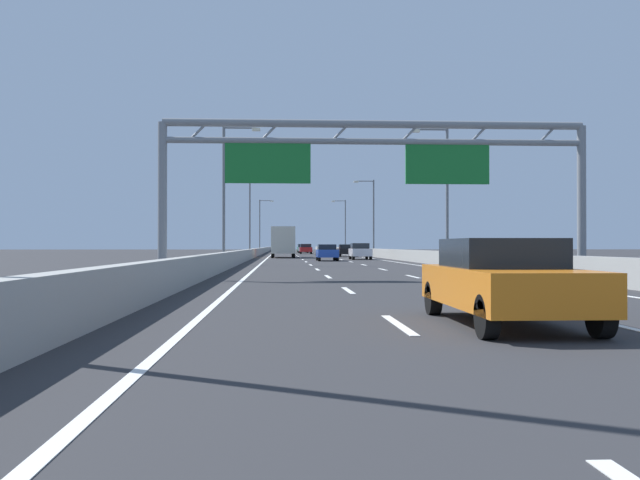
{
  "coord_description": "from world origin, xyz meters",
  "views": [
    {
      "loc": [
        -3.75,
        0.72,
        1.33
      ],
      "look_at": [
        0.85,
        86.11,
        1.97
      ],
      "focal_mm": 39.89,
      "sensor_mm": 36.0,
      "label": 1
    }
  ],
  "objects": [
    {
      "name": "ground_plane",
      "position": [
        0.0,
        100.0,
        0.0
      ],
      "size": [
        260.0,
        260.0,
        0.0
      ],
      "primitive_type": "plane",
      "color": "#2D2D30"
    },
    {
      "name": "lane_dash_right_1",
      "position": [
        1.8,
        12.5,
        0.01
      ],
      "size": [
        0.16,
        3.0,
        0.01
      ],
      "primitive_type": "cube",
      "color": "white",
      "rests_on": "ground_plane"
    },
    {
      "name": "lane_dash_left_6",
      "position": [
        -1.8,
        57.5,
        0.01
      ],
      "size": [
        0.16,
        3.0,
        0.01
      ],
      "primitive_type": "cube",
      "color": "white",
      "rests_on": "ground_plane"
    },
    {
      "name": "barrier_right",
      "position": [
        6.9,
        110.0,
        0.47
      ],
      "size": [
        0.45,
        220.0,
        0.95
      ],
      "color": "#9E9E99",
      "rests_on": "ground_plane"
    },
    {
      "name": "streetlamp_right_far",
      "position": [
        7.47,
        88.76,
        5.4
      ],
      "size": [
        2.58,
        0.28,
        9.5
      ],
      "color": "slate",
      "rests_on": "ground_plane"
    },
    {
      "name": "lane_dash_right_8",
      "position": [
        1.8,
        75.5,
        0.01
      ],
      "size": [
        0.16,
        3.0,
        0.01
      ],
      "primitive_type": "cube",
      "color": "white",
      "rests_on": "ground_plane"
    },
    {
      "name": "blue_car",
      "position": [
        0.13,
        61.46,
        0.73
      ],
      "size": [
        1.72,
        4.37,
        1.41
      ],
      "color": "#2347AD",
      "rests_on": "ground_plane"
    },
    {
      "name": "lane_dash_left_14",
      "position": [
        -1.8,
        129.5,
        0.01
      ],
      "size": [
        0.16,
        3.0,
        0.01
      ],
      "primitive_type": "cube",
      "color": "white",
      "rests_on": "ground_plane"
    },
    {
      "name": "lane_dash_left_7",
      "position": [
        -1.8,
        66.5,
        0.01
      ],
      "size": [
        0.16,
        3.0,
        0.01
      ],
      "primitive_type": "cube",
      "color": "white",
      "rests_on": "ground_plane"
    },
    {
      "name": "lane_dash_right_11",
      "position": [
        1.8,
        102.5,
        0.01
      ],
      "size": [
        0.16,
        3.0,
        0.01
      ],
      "primitive_type": "cube",
      "color": "white",
      "rests_on": "ground_plane"
    },
    {
      "name": "lane_dash_right_4",
      "position": [
        1.8,
        39.5,
        0.01
      ],
      "size": [
        0.16,
        3.0,
        0.01
      ],
      "primitive_type": "cube",
      "color": "white",
      "rests_on": "ground_plane"
    },
    {
      "name": "green_car",
      "position": [
        0.06,
        135.2,
        0.79
      ],
      "size": [
        1.71,
        4.25,
        1.55
      ],
      "color": "#1E7A38",
      "rests_on": "ground_plane"
    },
    {
      "name": "lane_dash_left_2",
      "position": [
        -1.8,
        21.5,
        0.01
      ],
      "size": [
        0.16,
        3.0,
        0.01
      ],
      "primitive_type": "cube",
      "color": "white",
      "rests_on": "ground_plane"
    },
    {
      "name": "lane_dash_left_17",
      "position": [
        -1.8,
        156.5,
        0.01
      ],
      "size": [
        0.16,
        3.0,
        0.01
      ],
      "primitive_type": "cube",
      "color": "white",
      "rests_on": "ground_plane"
    },
    {
      "name": "lane_dash_right_3",
      "position": [
        1.8,
        30.5,
        0.01
      ],
      "size": [
        0.16,
        3.0,
        0.01
      ],
      "primitive_type": "cube",
      "color": "white",
      "rests_on": "ground_plane"
    },
    {
      "name": "lane_dash_left_5",
      "position": [
        -1.8,
        48.5,
        0.01
      ],
      "size": [
        0.16,
        3.0,
        0.01
      ],
      "primitive_type": "cube",
      "color": "white",
      "rests_on": "ground_plane"
    },
    {
      "name": "sign_gantry",
      "position": [
        -0.15,
        29.0,
        4.85
      ],
      "size": [
        17.27,
        0.36,
        6.36
      ],
      "color": "gray",
      "rests_on": "ground_plane"
    },
    {
      "name": "streetlamp_left_mid",
      "position": [
        -7.47,
        49.31,
        5.4
      ],
      "size": [
        2.58,
        0.28,
        9.5
      ],
      "color": "slate",
      "rests_on": "ground_plane"
    },
    {
      "name": "streetlamp_right_mid",
      "position": [
        7.47,
        49.31,
        5.4
      ],
      "size": [
        2.58,
        0.28,
        9.5
      ],
      "color": "slate",
      "rests_on": "ground_plane"
    },
    {
      "name": "box_truck",
      "position": [
        -3.61,
        77.14,
        1.78
      ],
      "size": [
        2.48,
        8.35,
        3.28
      ],
      "color": "#B21E19",
      "rests_on": "ground_plane"
    },
    {
      "name": "black_car",
      "position": [
        3.65,
        82.8,
        0.73
      ],
      "size": [
        1.73,
        4.43,
        1.43
      ],
      "color": "black",
      "rests_on": "ground_plane"
    },
    {
      "name": "red_car",
      "position": [
        -0.03,
        110.48,
        0.8
      ],
      "size": [
        1.84,
        4.42,
        1.54
      ],
      "color": "red",
      "rests_on": "ground_plane"
    },
    {
      "name": "lane_dash_left_16",
      "position": [
        -1.8,
        147.5,
        0.01
      ],
      "size": [
        0.16,
        3.0,
        0.01
      ],
      "primitive_type": "cube",
      "color": "white",
      "rests_on": "ground_plane"
    },
    {
      "name": "lane_dash_right_12",
      "position": [
        1.8,
        111.5,
        0.01
      ],
      "size": [
        0.16,
        3.0,
        0.01
      ],
      "primitive_type": "cube",
      "color": "white",
      "rests_on": "ground_plane"
    },
    {
      "name": "edge_line_left",
      "position": [
        -5.25,
        88.0,
        0.01
      ],
      "size": [
        0.16,
        176.0,
        0.01
      ],
      "primitive_type": "cube",
      "color": "white",
      "rests_on": "ground_plane"
    },
    {
      "name": "orange_car",
      "position": [
        -0.02,
        12.46,
        0.75
      ],
      "size": [
        1.87,
        4.67,
        1.45
      ],
      "color": "orange",
      "rests_on": "ground_plane"
    },
    {
      "name": "lane_dash_right_16",
      "position": [
        1.8,
        147.5,
        0.01
      ],
      "size": [
        0.16,
        3.0,
        0.01
      ],
      "primitive_type": "cube",
      "color": "white",
      "rests_on": "ground_plane"
    },
    {
      "name": "lane_dash_right_9",
      "position": [
        1.8,
        84.5,
        0.01
      ],
      "size": [
        0.16,
        3.0,
        0.01
      ],
      "primitive_type": "cube",
      "color": "white",
      "rests_on": "ground_plane"
    },
    {
      "name": "white_car",
      "position": [
        3.58,
        66.9,
        0.78
      ],
      "size": [
        1.8,
        4.16,
        1.53
      ],
      "color": "silver",
      "rests_on": "ground_plane"
    },
    {
      "name": "lane_dash_right_17",
      "position": [
        1.8,
        156.5,
        0.01
      ],
      "size": [
        0.16,
        3.0,
        0.01
      ],
      "primitive_type": "cube",
      "color": "white",
      "rests_on": "ground_plane"
    },
    {
      "name": "lane_dash_right_14",
      "position": [
        1.8,
        129.5,
        0.01
      ],
      "size": [
        0.16,
        3.0,
        0.01
      ],
      "primitive_type": "cube",
      "color": "white",
      "rests_on": "ground_plane"
    },
    {
      "name": "streetlamp_right_distant",
      "position": [
        7.47,
        128.22,
        5.4
      ],
      "size": [
        2.58,
        0.28,
        9.5
      ],
      "color": "slate",
      "rests_on": "ground_plane"
    },
    {
      "name": "lane_dash_right_13",
      "position": [
        1.8,
        120.5,
        0.01
      ],
      "size": [
        0.16,
        3.0,
        0.01
      ],
      "primitive_type": "cube",
      "color": "white",
      "rests_on": "ground_plane"
    },
    {
      "name": "lane_dash_right_7",
      "position": [
        1.8,
        66.5,
        0.01
      ],
      "size": [
        0.16,
        3.0,
        0.01
      ],
      "primitive_type": "cube",
      "color": "white",
      "rests_on": "ground_plane"
    },
    {
      "name": "lane_dash_left_1",
      "position": [
        -1.8,
        12.5,
        0.01
      ],
      "size": [
        0.16,
        3.0,
        0.01
      ],
      "primitive_type": "cube",
      "color": "white",
      "rests_on": "ground_plane"
    },
    {
      "name": "lane_dash_left_8",
      "position": [
        -1.8,
        75.5,
        0.01
      ],
      "size": [
        0.16,
        3.0,
        0.01
      ],
      "primitive_type": "cube",
      "color": "white",
      "rests_on": "ground_plane"
    },
    {
      "name": "lane_dash_left_11",
      "position": [
        -1.8,
        102.5,
        0.01
      ],
      "size": [
        0.16,
        3.0,
        0.01
      ],
      "primitive_type": "cube",
      "color": "white",
      "rests_on": "ground_plane"
    },
    {
      "name": "lane_dash_left_4",
      "position": [
        -1.8,
        39.5,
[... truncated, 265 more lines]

